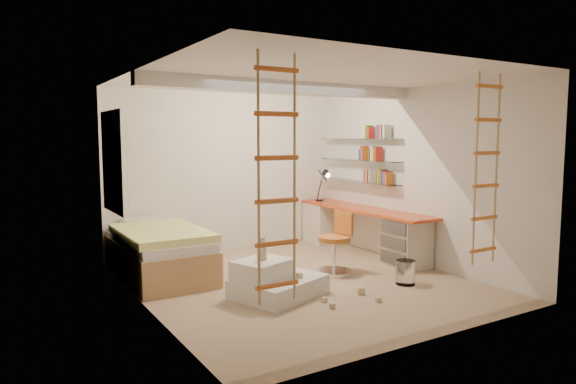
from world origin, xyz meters
TOP-DOWN VIEW (x-y plane):
  - floor at (0.00, 0.00)m, footprint 4.50×4.50m
  - ceiling_beam at (0.00, 0.30)m, footprint 4.00×0.18m
  - window_frame at (-1.97, 1.50)m, footprint 0.06×1.15m
  - window_blind at (-1.93, 1.50)m, footprint 0.02×1.00m
  - rope_ladder_left at (-1.35, -1.75)m, footprint 0.41×0.04m
  - rope_ladder_right at (1.35, -1.75)m, footprint 0.41×0.04m
  - waste_bin at (1.10, -0.79)m, footprint 0.25×0.25m
  - desk at (1.72, 0.86)m, footprint 0.56×2.80m
  - shelves at (1.87, 1.13)m, footprint 0.25×1.80m
  - bed at (-1.48, 1.23)m, footprint 1.02×2.00m
  - task_lamp at (1.67, 1.82)m, footprint 0.14×0.36m
  - swivel_chair at (0.64, 0.09)m, footprint 0.57×0.57m
  - play_platform at (-0.59, -0.35)m, footprint 1.21×1.07m
  - toy_blocks at (-0.36, -0.61)m, footprint 1.18×0.98m
  - books at (1.87, 1.13)m, footprint 0.14×0.70m

SIDE VIEW (x-z plane):
  - floor at x=0.00m, z-range 0.00..0.00m
  - waste_bin at x=1.10m, z-range 0.00..0.31m
  - play_platform at x=-0.59m, z-range -0.05..0.40m
  - toy_blocks at x=-0.36m, z-range -0.07..0.64m
  - swivel_chair at x=0.64m, z-range -0.11..0.74m
  - bed at x=-1.48m, z-range -0.02..0.67m
  - desk at x=1.72m, z-range 0.03..0.78m
  - task_lamp at x=1.67m, z-range 0.85..1.42m
  - shelves at x=1.87m, z-range 1.14..1.86m
  - rope_ladder_left at x=-1.35m, z-range 0.45..2.58m
  - rope_ladder_right at x=1.35m, z-range 0.45..2.58m
  - window_frame at x=-1.97m, z-range 0.88..2.23m
  - window_blind at x=-1.93m, z-range 0.95..2.15m
  - books at x=1.87m, z-range 1.15..2.07m
  - ceiling_beam at x=0.00m, z-range 2.44..2.60m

